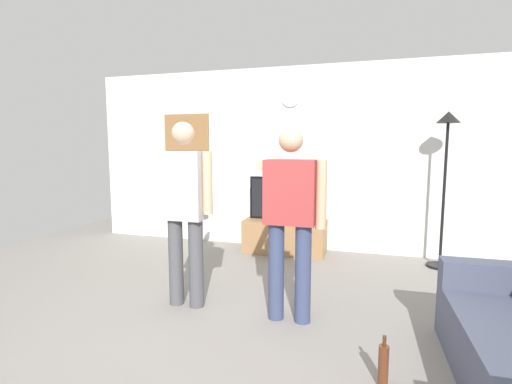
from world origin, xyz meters
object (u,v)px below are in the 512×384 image
tv_stand (285,236)px  wall_clock (290,98)px  floor_lamp (446,157)px  television (286,199)px  person_standing_nearer_couch (290,213)px  person_standing_nearer_lamp (185,204)px  framed_picture (187,132)px  beverage_bottle (383,365)px

tv_stand → wall_clock: size_ratio=4.38×
floor_lamp → television: bearing=176.5°
television → wall_clock: (-0.00, 0.24, 1.46)m
person_standing_nearer_couch → television: bearing=103.5°
floor_lamp → person_standing_nearer_couch: bearing=-127.5°
wall_clock → person_standing_nearer_lamp: wall_clock is taller
framed_picture → person_standing_nearer_couch: bearing=-47.1°
person_standing_nearer_lamp → beverage_bottle: 2.14m
tv_stand → floor_lamp: size_ratio=0.59×
tv_stand → floor_lamp: (2.05, -0.08, 1.17)m
floor_lamp → beverage_bottle: 3.14m
television → beverage_bottle: 3.23m
person_standing_nearer_couch → tv_stand: bearing=103.8°
tv_stand → beverage_bottle: size_ratio=3.38×
floor_lamp → person_standing_nearer_lamp: (-2.56, -1.99, -0.41)m
framed_picture → tv_stand: bearing=-9.9°
television → floor_lamp: (2.05, -0.13, 0.62)m
television → framed_picture: size_ratio=1.37×
person_standing_nearer_couch → beverage_bottle: person_standing_nearer_couch is taller
floor_lamp → beverage_bottle: (-0.76, -2.77, -1.26)m
person_standing_nearer_couch → beverage_bottle: size_ratio=4.92×
beverage_bottle → wall_clock: bearing=112.4°
wall_clock → floor_lamp: 2.25m
television → beverage_bottle: size_ratio=3.09×
floor_lamp → person_standing_nearer_lamp: bearing=-142.2°
floor_lamp → tv_stand: bearing=177.8°
television → person_standing_nearer_lamp: 2.18m
framed_picture → beverage_bottle: bearing=-46.5°
wall_clock → person_standing_nearer_couch: (0.51, -2.38, -1.27)m
person_standing_nearer_couch → beverage_bottle: 1.37m
wall_clock → tv_stand: bearing=-90.0°
floor_lamp → person_standing_nearer_couch: floor_lamp is taller
wall_clock → person_standing_nearer_lamp: 2.71m
television → person_standing_nearer_couch: size_ratio=0.63×
framed_picture → person_standing_nearer_couch: framed_picture is taller
beverage_bottle → floor_lamp: bearing=74.6°
wall_clock → framed_picture: wall_clock is taller
tv_stand → person_standing_nearer_lamp: (-0.51, -2.07, 0.76)m
framed_picture → floor_lamp: size_ratio=0.40×
television → framed_picture: 1.97m
tv_stand → person_standing_nearer_lamp: size_ratio=0.66×
wall_clock → framed_picture: bearing=179.8°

